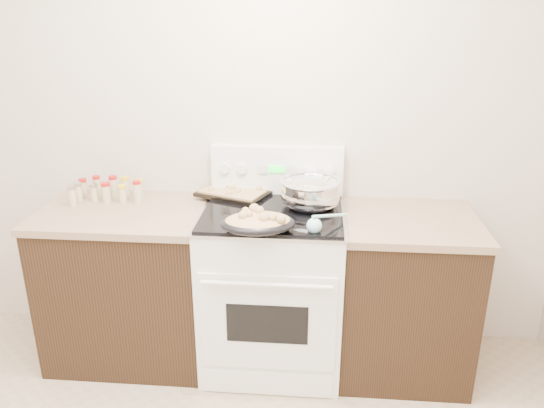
# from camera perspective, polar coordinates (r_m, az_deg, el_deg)

# --- Properties ---
(room_shell) EXTENTS (4.10, 3.60, 2.75)m
(room_shell) POSITION_cam_1_polar(r_m,az_deg,el_deg) (1.37, -20.03, 7.92)
(room_shell) COLOR beige
(room_shell) RESTS_ON ground
(counter_left) EXTENTS (0.93, 0.67, 0.92)m
(counter_left) POSITION_cam_1_polar(r_m,az_deg,el_deg) (3.23, -14.90, -8.16)
(counter_left) COLOR black
(counter_left) RESTS_ON ground
(counter_right) EXTENTS (0.73, 0.67, 0.92)m
(counter_right) POSITION_cam_1_polar(r_m,az_deg,el_deg) (3.09, 13.89, -9.40)
(counter_right) COLOR black
(counter_right) RESTS_ON ground
(kitchen_range) EXTENTS (0.78, 0.73, 1.22)m
(kitchen_range) POSITION_cam_1_polar(r_m,az_deg,el_deg) (3.04, 0.09, -8.67)
(kitchen_range) COLOR white
(kitchen_range) RESTS_ON ground
(mixing_bowl) EXTENTS (0.41, 0.41, 0.19)m
(mixing_bowl) POSITION_cam_1_polar(r_m,az_deg,el_deg) (2.88, 4.14, 1.17)
(mixing_bowl) COLOR silver
(mixing_bowl) RESTS_ON kitchen_range
(roasting_pan) EXTENTS (0.40, 0.31, 0.11)m
(roasting_pan) POSITION_cam_1_polar(r_m,az_deg,el_deg) (2.57, -1.54, -1.94)
(roasting_pan) COLOR black
(roasting_pan) RESTS_ON kitchen_range
(baking_sheet) EXTENTS (0.47, 0.40, 0.05)m
(baking_sheet) POSITION_cam_1_polar(r_m,az_deg,el_deg) (3.09, -4.01, 1.34)
(baking_sheet) COLOR black
(baking_sheet) RESTS_ON kitchen_range
(wooden_spoon) EXTENTS (0.10, 0.24, 0.04)m
(wooden_spoon) POSITION_cam_1_polar(r_m,az_deg,el_deg) (2.61, -2.03, -2.46)
(wooden_spoon) COLOR #A8834D
(wooden_spoon) RESTS_ON kitchen_range
(blue_ladle) EXTENTS (0.21, 0.21, 0.10)m
(blue_ladle) POSITION_cam_1_polar(r_m,az_deg,el_deg) (2.59, 4.78, -2.21)
(blue_ladle) COLOR #9ADAE7
(blue_ladle) RESTS_ON kitchen_range
(spice_jars) EXTENTS (0.40, 0.23, 0.13)m
(spice_jars) POSITION_cam_1_polar(r_m,az_deg,el_deg) (3.20, -17.37, 1.43)
(spice_jars) COLOR #BFB28C
(spice_jars) RESTS_ON counter_left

